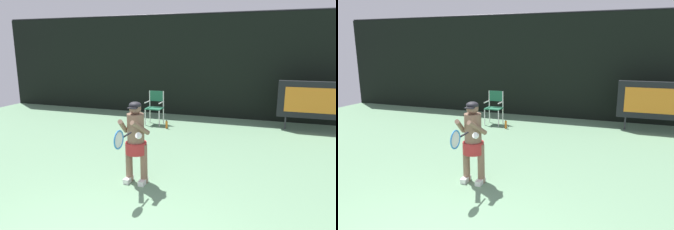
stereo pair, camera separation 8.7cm
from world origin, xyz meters
TOP-DOWN VIEW (x-y plane):
  - backdrop_screen at (0.00, 8.50)m, footprint 18.00×0.12m
  - scoreboard at (3.06, 7.49)m, footprint 2.20×0.21m
  - umpire_chair at (-1.80, 6.81)m, footprint 0.52×0.44m
  - water_bottle at (-1.26, 6.37)m, footprint 0.07×0.07m
  - tennis_player at (-0.53, 2.53)m, footprint 0.53×0.61m
  - tennis_racket at (-0.50, 1.86)m, footprint 0.03×0.60m

SIDE VIEW (x-z plane):
  - water_bottle at x=-1.26m, z-range -0.01..0.26m
  - umpire_chair at x=-1.80m, z-range 0.08..1.16m
  - tennis_player at x=-0.53m, z-range 0.08..1.61m
  - scoreboard at x=3.06m, z-range 0.20..1.70m
  - tennis_racket at x=-0.50m, z-range 0.88..1.19m
  - backdrop_screen at x=0.00m, z-range -0.02..3.64m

